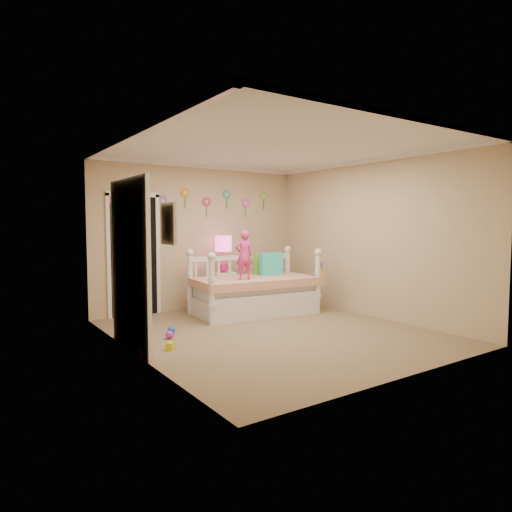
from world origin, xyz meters
TOP-DOWN VIEW (x-y plane):
  - floor at (0.00, 0.00)m, footprint 4.00×4.50m
  - ceiling at (0.00, 0.00)m, footprint 4.00×4.50m
  - back_wall at (0.00, 2.25)m, footprint 4.00×0.01m
  - left_wall at (-2.00, 0.00)m, footprint 0.01×4.50m
  - right_wall at (2.00, 0.00)m, footprint 0.01×4.50m
  - crown_molding at (0.00, 0.00)m, footprint 4.00×4.50m
  - daybed at (0.50, 1.26)m, footprint 2.19×1.34m
  - pillow_turquoise at (0.92, 1.33)m, footprint 0.42×0.21m
  - pillow_lime at (0.92, 1.55)m, footprint 0.41×0.22m
  - child at (0.20, 1.09)m, footprint 0.33×0.26m
  - nightstand at (0.32, 1.98)m, footprint 0.44×0.36m
  - table_lamp at (0.32, 1.98)m, footprint 0.30×0.30m
  - closet_doorway at (-1.25, 2.23)m, footprint 0.90×0.04m
  - flower_decals at (-0.09, 2.24)m, footprint 3.40×0.02m
  - mirror_closet at (-1.96, 0.30)m, footprint 0.07×1.30m
  - wall_picture at (-1.97, -0.90)m, footprint 0.05×0.34m
  - hanging_bag at (1.50, 0.71)m, footprint 0.20×0.16m
  - toy_scatter at (-1.57, 0.43)m, footprint 1.10×1.46m

SIDE VIEW (x-z plane):
  - floor at x=0.00m, z-range -0.01..0.01m
  - toy_scatter at x=-1.57m, z-range 0.00..0.11m
  - nightstand at x=0.32m, z-range 0.00..0.66m
  - daybed at x=0.50m, z-range 0.00..1.13m
  - hanging_bag at x=1.50m, z-range 0.51..0.87m
  - pillow_lime at x=0.92m, z-range 0.63..1.00m
  - pillow_turquoise at x=0.92m, z-range 0.63..1.03m
  - child at x=0.20m, z-range 0.63..1.43m
  - closet_doorway at x=-1.25m, z-range 0.00..2.07m
  - mirror_closet at x=-1.96m, z-range 0.00..2.10m
  - table_lamp at x=0.32m, z-range 0.77..1.43m
  - back_wall at x=0.00m, z-range 0.00..2.60m
  - left_wall at x=-2.00m, z-range 0.00..2.60m
  - right_wall at x=2.00m, z-range 0.00..2.60m
  - wall_picture at x=-1.97m, z-range 1.34..1.76m
  - flower_decals at x=-0.09m, z-range 1.69..2.19m
  - crown_molding at x=0.00m, z-range 2.54..2.60m
  - ceiling at x=0.00m, z-range 2.60..2.60m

